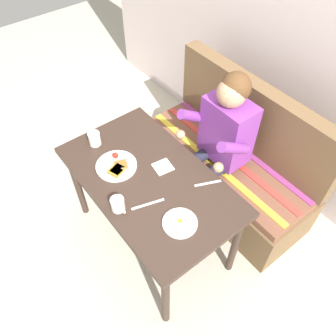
% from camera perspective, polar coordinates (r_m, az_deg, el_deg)
% --- Properties ---
extents(ground_plane, '(8.00, 8.00, 0.00)m').
position_cam_1_polar(ground_plane, '(2.75, -2.52, -11.33)').
color(ground_plane, '#B9B3A0').
extents(back_wall, '(4.40, 0.10, 2.60)m').
position_cam_1_polar(back_wall, '(2.55, 21.73, 20.70)').
color(back_wall, beige).
rests_on(back_wall, ground).
extents(table, '(1.20, 0.70, 0.73)m').
position_cam_1_polar(table, '(2.21, -3.08, -3.04)').
color(table, '#36271E').
rests_on(table, ground).
extents(couch, '(1.44, 0.56, 1.00)m').
position_cam_1_polar(couch, '(2.79, 10.00, 0.67)').
color(couch, brown).
rests_on(couch, ground).
extents(person, '(0.45, 0.61, 1.21)m').
position_cam_1_polar(person, '(2.40, 8.48, 5.11)').
color(person, '#7C3590').
rests_on(person, ground).
extents(plate_breakfast, '(0.26, 0.26, 0.05)m').
position_cam_1_polar(plate_breakfast, '(2.21, -8.48, 0.29)').
color(plate_breakfast, white).
rests_on(plate_breakfast, table).
extents(plate_eggs, '(0.20, 0.20, 0.04)m').
position_cam_1_polar(plate_eggs, '(1.94, 1.98, -9.04)').
color(plate_eggs, white).
rests_on(plate_eggs, table).
extents(coffee_mug, '(0.12, 0.08, 0.09)m').
position_cam_1_polar(coffee_mug, '(1.99, -8.27, -5.94)').
color(coffee_mug, white).
rests_on(coffee_mug, table).
extents(coffee_mug_second, '(0.12, 0.08, 0.10)m').
position_cam_1_polar(coffee_mug_second, '(2.35, -12.03, 4.78)').
color(coffee_mug_second, white).
rests_on(coffee_mug_second, table).
extents(napkin, '(0.13, 0.13, 0.01)m').
position_cam_1_polar(napkin, '(2.19, -0.86, 0.20)').
color(napkin, silver).
rests_on(napkin, table).
extents(fork, '(0.08, 0.16, 0.00)m').
position_cam_1_polar(fork, '(2.12, 6.59, -2.52)').
color(fork, silver).
rests_on(fork, table).
extents(knife, '(0.07, 0.20, 0.00)m').
position_cam_1_polar(knife, '(2.02, -3.34, -5.99)').
color(knife, silver).
rests_on(knife, table).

